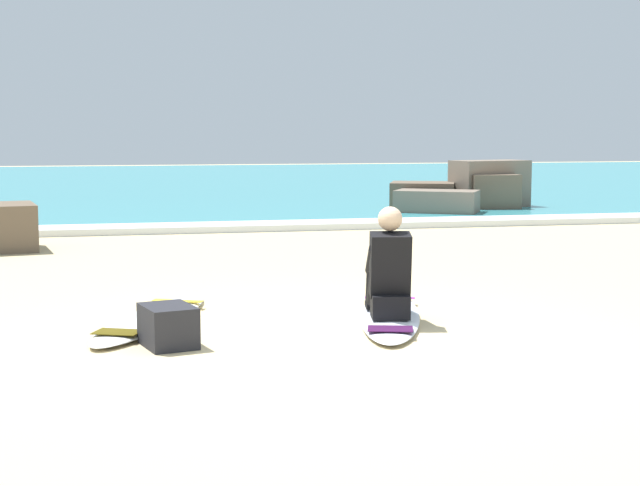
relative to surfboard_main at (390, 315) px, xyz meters
The scene contains 8 objects.
ground_plane 1.00m from the surfboard_main, 137.13° to the right, with size 80.00×80.00×0.00m, color #CCB584.
sea 21.60m from the surfboard_main, 91.94° to the left, with size 80.00×28.00×0.10m, color teal.
breaking_foam 7.92m from the surfboard_main, 95.30° to the left, with size 80.00×0.90×0.11m, color white.
surfboard_main is the anchor object (origin of this frame).
surfer_seated 0.45m from the surfboard_main, 110.16° to the right, with size 0.46×0.75×0.95m.
surfboard_spare_near 2.09m from the surfboard_main, behind, with size 1.42×2.37×0.08m.
rock_outcrop_distant 11.26m from the surfboard_main, 65.36° to the left, with size 3.22×2.61×1.05m.
beach_bag 2.10m from the surfboard_main, 161.70° to the right, with size 0.36×0.48×0.32m, color #232328.
Camera 1 is at (-1.70, -7.29, 1.66)m, focal length 53.55 mm.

